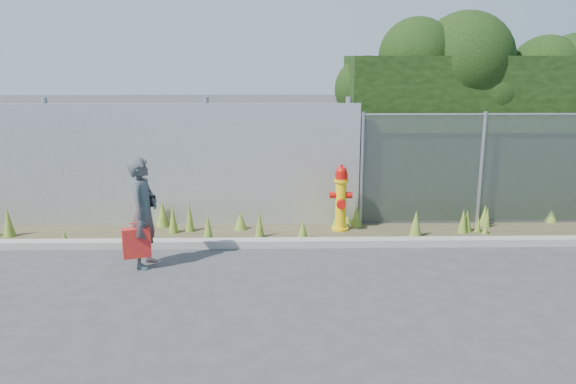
# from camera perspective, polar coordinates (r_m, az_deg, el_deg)

# --- Properties ---
(ground) EXTENTS (80.00, 80.00, 0.00)m
(ground) POSITION_cam_1_polar(r_m,az_deg,el_deg) (7.43, 2.57, -10.06)
(ground) COLOR #363639
(ground) RESTS_ON ground
(curb) EXTENTS (16.00, 0.22, 0.12)m
(curb) POSITION_cam_1_polar(r_m,az_deg,el_deg) (9.09, 1.85, -5.17)
(curb) COLOR gray
(curb) RESTS_ON ground
(weed_strip) EXTENTS (16.00, 1.36, 0.54)m
(weed_strip) POSITION_cam_1_polar(r_m,az_deg,el_deg) (9.72, 3.45, -3.49)
(weed_strip) COLOR #3F3824
(weed_strip) RESTS_ON ground
(corrugated_fence) EXTENTS (8.50, 0.21, 2.30)m
(corrugated_fence) POSITION_cam_1_polar(r_m,az_deg,el_deg) (10.36, -16.73, 2.55)
(corrugated_fence) COLOR #B6B9BE
(corrugated_fence) RESTS_ON ground
(chainlink_fence) EXTENTS (6.50, 0.07, 2.05)m
(chainlink_fence) POSITION_cam_1_polar(r_m,az_deg,el_deg) (11.04, 24.15, 2.20)
(chainlink_fence) COLOR gray
(chainlink_fence) RESTS_ON ground
(hedge) EXTENTS (7.53, 2.05, 3.90)m
(hedge) POSITION_cam_1_polar(r_m,az_deg,el_deg) (11.93, 23.59, 8.16)
(hedge) COLOR black
(hedge) RESTS_ON ground
(fire_hydrant) EXTENTS (0.40, 0.36, 1.19)m
(fire_hydrant) POSITION_cam_1_polar(r_m,az_deg,el_deg) (9.78, 5.39, -0.73)
(fire_hydrant) COLOR yellow
(fire_hydrant) RESTS_ON ground
(woman) EXTENTS (0.46, 0.63, 1.61)m
(woman) POSITION_cam_1_polar(r_m,az_deg,el_deg) (8.31, -14.46, -2.03)
(woman) COLOR #106768
(woman) RESTS_ON ground
(red_tote_bag) EXTENTS (0.39, 0.14, 0.51)m
(red_tote_bag) POSITION_cam_1_polar(r_m,az_deg,el_deg) (8.28, -15.14, -4.99)
(red_tote_bag) COLOR #BB0A2C
(black_shoulder_bag) EXTENTS (0.21, 0.09, 0.16)m
(black_shoulder_bag) POSITION_cam_1_polar(r_m,az_deg,el_deg) (8.40, -14.02, -0.92)
(black_shoulder_bag) COLOR black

